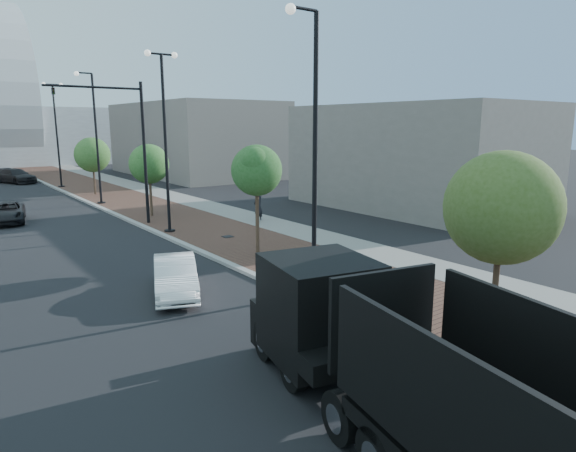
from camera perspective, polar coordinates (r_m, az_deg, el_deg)
sidewalk at (r=44.91m, az=-19.20°, el=3.72°), size 7.00×140.00×0.12m
concrete_strip at (r=45.79m, az=-15.98°, el=4.07°), size 2.40×140.00×0.13m
curb at (r=44.00m, az=-23.54°, el=3.26°), size 0.30×140.00×0.14m
dump_truck at (r=9.29m, az=13.81°, el=-17.10°), size 4.94×13.49×3.11m
white_sedan at (r=17.44m, az=-12.79°, el=-5.62°), size 2.71×4.13×1.29m
dark_car_mid at (r=33.68m, az=-29.63°, el=1.34°), size 2.75×4.64×1.21m
dark_car_far at (r=55.96m, az=-28.72°, el=5.05°), size 3.64×5.24×1.41m
pedestrian at (r=29.33m, az=-3.44°, el=2.27°), size 0.84×0.71×1.95m
streetlight_1 at (r=16.28m, az=2.78°, el=6.74°), size 1.44×0.56×9.21m
streetlight_2 at (r=26.66m, az=-13.86°, el=9.34°), size 1.72×0.56×9.28m
streetlight_3 at (r=37.97m, az=-21.19°, el=8.76°), size 1.44×0.56×9.21m
streetlight_4 at (r=49.63m, az=-24.96°, el=9.51°), size 1.72×0.56×9.28m
traffic_mast at (r=29.13m, az=-17.88°, el=9.61°), size 5.09×0.20×8.00m
tree_0 at (r=13.36m, az=23.32°, el=1.91°), size 2.82×2.82×5.11m
tree_1 at (r=21.05m, az=-3.54°, el=6.34°), size 2.22×2.15×4.89m
tree_2 at (r=31.78m, az=-15.57°, el=6.85°), size 2.45×2.41×4.54m
tree_3 at (r=43.16m, az=-21.45°, el=7.59°), size 2.77×2.77×4.69m
commercial_block_ne at (r=58.55m, az=-10.69°, el=9.73°), size 12.00×22.00×8.00m
commercial_block_e at (r=35.87m, az=14.40°, el=7.70°), size 10.00×16.00×7.00m
utility_cover_1 at (r=17.07m, az=11.99°, el=-7.77°), size 0.50×0.50×0.02m
utility_cover_2 at (r=25.37m, az=-6.94°, el=-1.21°), size 0.50×0.50×0.02m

